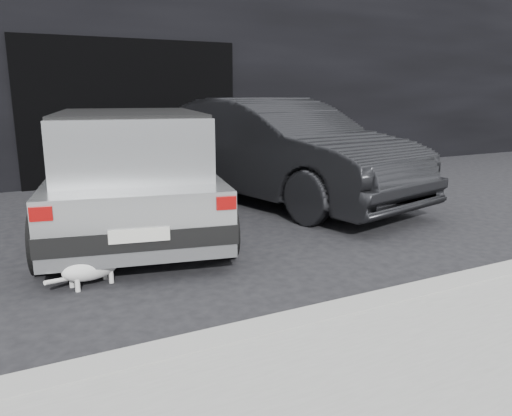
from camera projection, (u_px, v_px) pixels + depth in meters
name	position (u px, v px, depth m)	size (l,w,h in m)	color
ground	(137.00, 245.00, 5.57)	(80.00, 80.00, 0.00)	black
building_facade	(107.00, 52.00, 10.65)	(34.00, 4.00, 5.00)	black
garage_opening	(133.00, 112.00, 9.18)	(4.00, 0.10, 2.60)	black
curb	(355.00, 311.00, 3.75)	(18.00, 0.25, 0.12)	gray
sidewalk	(494.00, 395.00, 2.71)	(18.00, 2.20, 0.11)	gray
silver_hatchback	(131.00, 167.00, 5.97)	(2.57, 4.21, 1.45)	#AAADAF
second_car	(277.00, 150.00, 7.69)	(1.67, 4.80, 1.58)	black
cat_siamese	(214.00, 245.00, 5.18)	(0.41, 0.71, 0.26)	beige
cat_white	(95.00, 265.00, 4.39)	(0.75, 0.37, 0.36)	silver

